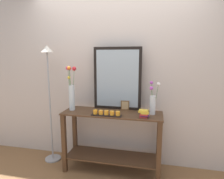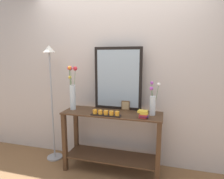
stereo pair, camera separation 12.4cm
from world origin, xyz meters
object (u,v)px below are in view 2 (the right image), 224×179
(book_stack, at_px, (143,114))
(candle_tray, at_px, (106,113))
(console_table, at_px, (112,136))
(tall_vase_left, at_px, (72,90))
(floor_lamp, at_px, (51,84))
(mirror_leaning, at_px, (118,79))
(picture_frame_small, at_px, (125,106))
(vase_right, at_px, (153,102))

(book_stack, bearing_deg, candle_tray, -176.43)
(console_table, distance_m, tall_vase_left, 0.84)
(floor_lamp, bearing_deg, mirror_leaning, 6.45)
(mirror_leaning, distance_m, picture_frame_small, 0.39)
(vase_right, relative_size, candle_tray, 1.09)
(vase_right, height_order, picture_frame_small, vase_right)
(tall_vase_left, height_order, candle_tray, tall_vase_left)
(candle_tray, height_order, book_stack, book_stack)
(vase_right, xyz_separation_m, picture_frame_small, (-0.38, 0.13, -0.10))
(tall_vase_left, xyz_separation_m, candle_tray, (0.54, -0.16, -0.25))
(mirror_leaning, distance_m, vase_right, 0.59)
(book_stack, bearing_deg, console_table, 163.72)
(vase_right, height_order, candle_tray, vase_right)
(book_stack, bearing_deg, vase_right, 58.01)
(picture_frame_small, height_order, floor_lamp, floor_lamp)
(candle_tray, bearing_deg, tall_vase_left, 163.34)
(vase_right, distance_m, candle_tray, 0.62)
(console_table, relative_size, mirror_leaning, 1.53)
(vase_right, relative_size, floor_lamp, 0.24)
(console_table, distance_m, mirror_leaning, 0.80)
(tall_vase_left, distance_m, book_stack, 1.05)
(book_stack, distance_m, floor_lamp, 1.44)
(vase_right, xyz_separation_m, floor_lamp, (-1.50, 0.04, 0.17))
(console_table, height_order, mirror_leaning, mirror_leaning)
(console_table, height_order, picture_frame_small, picture_frame_small)
(picture_frame_small, height_order, book_stack, picture_frame_small)
(mirror_leaning, distance_m, floor_lamp, 1.01)
(tall_vase_left, relative_size, picture_frame_small, 4.68)
(mirror_leaning, xyz_separation_m, book_stack, (0.40, -0.31, -0.39))
(console_table, bearing_deg, vase_right, 3.47)
(book_stack, bearing_deg, picture_frame_small, 134.38)
(tall_vase_left, height_order, book_stack, tall_vase_left)
(mirror_leaning, xyz_separation_m, candle_tray, (-0.07, -0.34, -0.41))
(candle_tray, height_order, picture_frame_small, picture_frame_small)
(console_table, xyz_separation_m, vase_right, (0.53, 0.03, 0.50))
(tall_vase_left, height_order, vase_right, tall_vase_left)
(console_table, distance_m, vase_right, 0.73)
(floor_lamp, bearing_deg, candle_tray, -13.92)
(console_table, xyz_separation_m, candle_tray, (-0.04, -0.16, 0.36))
(candle_tray, xyz_separation_m, picture_frame_small, (0.19, 0.32, 0.04))
(console_table, distance_m, picture_frame_small, 0.46)
(vase_right, distance_m, floor_lamp, 1.51)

